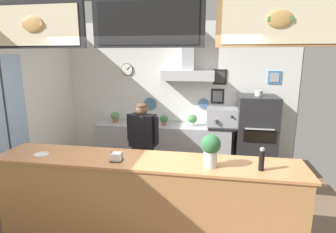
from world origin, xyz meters
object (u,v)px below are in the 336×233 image
object	(u,v)px
potted_rosemary	(192,120)
napkin_holder	(117,157)
potted_basil	(115,116)
potted_thyme	(164,119)
pepper_grinder	(262,159)
pizza_oven	(256,137)
espresso_machine	(222,118)
condiment_plate	(41,154)
basil_vase	(211,150)
shop_worker	(143,145)

from	to	relation	value
potted_rosemary	napkin_holder	bearing A→B (deg)	-105.29
potted_basil	potted_rosemary	bearing A→B (deg)	-1.02
potted_thyme	potted_basil	bearing A→B (deg)	176.77
pepper_grinder	potted_basil	bearing A→B (deg)	136.07
pizza_oven	espresso_machine	distance (m)	0.71
pizza_oven	condiment_plate	distance (m)	3.68
espresso_machine	potted_basil	bearing A→B (deg)	178.37
pizza_oven	basil_vase	size ratio (longest dim) A/B	4.57
pepper_grinder	shop_worker	bearing A→B (deg)	141.22
pizza_oven	potted_basil	distance (m)	2.84
potted_basil	pepper_grinder	distance (m)	3.55
pizza_oven	shop_worker	distance (m)	2.17
shop_worker	potted_basil	xyz separation A→B (m)	(-0.90, 1.13, 0.21)
basil_vase	shop_worker	bearing A→B (deg)	130.41
potted_basil	potted_thyme	xyz separation A→B (m)	(1.05, -0.06, -0.01)
potted_thyme	napkin_holder	world-z (taller)	napkin_holder
shop_worker	espresso_machine	distance (m)	1.70
napkin_holder	basil_vase	xyz separation A→B (m)	(1.07, 0.02, 0.15)
napkin_holder	basil_vase	distance (m)	1.08
napkin_holder	basil_vase	world-z (taller)	basil_vase
espresso_machine	pepper_grinder	distance (m)	2.43
shop_worker	potted_rosemary	size ratio (longest dim) A/B	6.74
espresso_machine	potted_rosemary	distance (m)	0.58
shop_worker	espresso_machine	xyz separation A→B (m)	(1.30, 1.07, 0.27)
potted_rosemary	potted_basil	xyz separation A→B (m)	(-1.62, 0.03, -0.00)
potted_basil	basil_vase	bearing A→B (deg)	-50.48
pizza_oven	potted_thyme	xyz separation A→B (m)	(-1.78, 0.09, 0.24)
espresso_machine	basil_vase	xyz separation A→B (m)	(-0.18, -2.39, 0.18)
espresso_machine	potted_basil	xyz separation A→B (m)	(-2.20, 0.06, -0.06)
shop_worker	potted_thyme	xyz separation A→B (m)	(0.15, 1.07, 0.20)
pizza_oven	condiment_plate	world-z (taller)	pizza_oven
shop_worker	potted_thyme	world-z (taller)	shop_worker
espresso_machine	napkin_holder	distance (m)	2.71
basil_vase	napkin_holder	bearing A→B (deg)	-179.03
shop_worker	condiment_plate	xyz separation A→B (m)	(-0.93, -1.32, 0.26)
potted_rosemary	basil_vase	xyz separation A→B (m)	(0.40, -2.42, 0.24)
shop_worker	basil_vase	distance (m)	1.79
napkin_holder	espresso_machine	bearing A→B (deg)	62.64
pepper_grinder	potted_thyme	bearing A→B (deg)	122.11
espresso_machine	potted_rosemary	size ratio (longest dim) A/B	2.51
potted_rosemary	potted_thyme	world-z (taller)	potted_rosemary
condiment_plate	pizza_oven	bearing A→B (deg)	38.76
napkin_holder	shop_worker	bearing A→B (deg)	92.34
potted_thyme	condiment_plate	world-z (taller)	potted_thyme
potted_thyme	pepper_grinder	bearing A→B (deg)	-57.89
napkin_holder	potted_basil	bearing A→B (deg)	111.08
pepper_grinder	pizza_oven	bearing A→B (deg)	83.29
espresso_machine	pizza_oven	bearing A→B (deg)	-7.65
pizza_oven	potted_basil	size ratio (longest dim) A/B	7.43
shop_worker	pepper_grinder	bearing A→B (deg)	154.27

